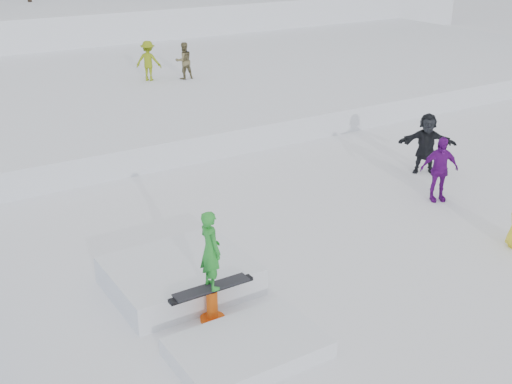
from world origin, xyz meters
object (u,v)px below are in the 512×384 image
walker_ygreen (148,61)px  spectator_purple (439,169)px  spectator_dark (426,143)px  jib_rail_feature (197,291)px  walker_olive (184,61)px

walker_ygreen → spectator_purple: walker_ygreen is taller
spectator_dark → jib_rail_feature: bearing=-123.3°
walker_ygreen → spectator_dark: walker_ygreen is taller
spectator_purple → spectator_dark: spectator_dark is taller
walker_olive → walker_ygreen: bearing=-17.2°
walker_olive → spectator_purple: size_ratio=0.86×
spectator_dark → jib_rail_feature: jib_rail_feature is taller
spectator_purple → jib_rail_feature: 7.52m
spectator_dark → walker_olive: bearing=138.9°
spectator_purple → spectator_dark: bearing=77.6°
spectator_dark → jib_rail_feature: (-8.60, -2.73, -0.55)m
walker_ygreen → spectator_dark: bearing=144.7°
walker_olive → jib_rail_feature: walker_olive is taller
walker_olive → spectator_dark: bearing=102.2°
walker_ygreen → jib_rail_feature: bearing=108.7°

